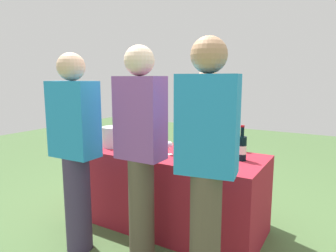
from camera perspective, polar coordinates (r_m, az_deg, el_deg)
ground_plane at (r=3.13m, az=0.00°, el=-18.18°), size 12.00×12.00×0.00m
tasting_table at (r=2.97m, az=0.00°, el=-11.86°), size 1.81×0.76×0.74m
wine_bottle_0 at (r=3.30m, az=-9.04°, el=-0.97°), size 0.07×0.07×0.34m
wine_bottle_1 at (r=2.96m, az=3.51°, el=-2.17°), size 0.07×0.07×0.32m
wine_bottle_2 at (r=2.89m, az=6.17°, el=-2.61°), size 0.07×0.07×0.31m
wine_bottle_3 at (r=2.62m, az=13.91°, el=-4.08°), size 0.08×0.08×0.30m
wine_glass_0 at (r=2.93m, az=-7.13°, el=-2.65°), size 0.07×0.07×0.14m
wine_glass_1 at (r=2.90m, az=-4.52°, el=-2.61°), size 0.07×0.07×0.15m
wine_glass_2 at (r=2.74m, az=0.28°, el=-3.68°), size 0.06×0.06×0.13m
wine_glass_3 at (r=2.70m, az=3.11°, el=-3.83°), size 0.07×0.07×0.13m
wine_glass_4 at (r=2.49m, az=10.56°, el=-5.01°), size 0.07×0.07×0.13m
ice_bucket at (r=3.11m, az=-10.36°, el=-2.02°), size 0.23×0.23×0.21m
server_pouring at (r=3.27m, az=7.40°, el=-1.76°), size 0.45×0.26×1.54m
guest_0 at (r=2.53m, az=-17.32°, el=-3.81°), size 0.40×0.23×1.63m
guest_1 at (r=2.28m, az=-5.26°, el=-3.89°), size 0.37×0.22×1.67m
guest_2 at (r=1.92m, az=7.42°, el=-6.27°), size 0.41×0.27×1.69m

